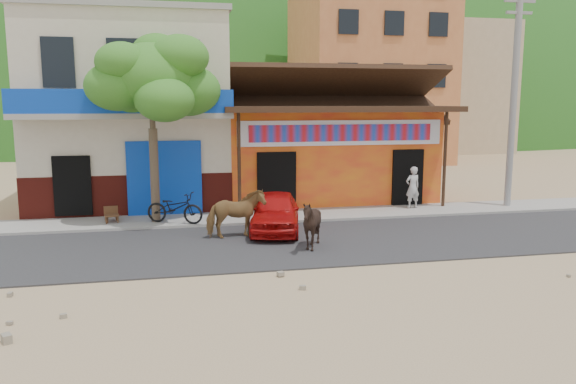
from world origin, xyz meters
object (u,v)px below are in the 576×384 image
utility_pole (514,97)px  cow_dark (311,224)px  pedestrian (413,187)px  tree (153,129)px  cow_tan (236,214)px  cafe_chair_right (111,209)px  red_car (275,212)px  scooter (175,208)px  cafe_chair_left (111,208)px

utility_pole → cow_dark: utility_pole is taller
cow_dark → pedestrian: pedestrian is taller
tree → pedestrian: size_ratio=3.93×
cow_tan → cafe_chair_right: (-3.72, 2.61, -0.19)m
cow_dark → cafe_chair_right: 7.04m
red_car → pedestrian: bearing=35.0°
pedestrian → cafe_chair_right: pedestrian is taller
tree → cow_tan: 4.10m
cow_tan → scooter: (-1.72, 1.98, -0.13)m
cow_dark → scooter: size_ratio=0.72×
red_car → scooter: bearing=167.7°
pedestrian → scooter: bearing=-3.2°
cow_dark → pedestrian: (4.95, 4.57, 0.16)m
cow_dark → scooter: cow_dark is taller
scooter → cafe_chair_right: scooter is taller
utility_pole → scooter: (-12.20, -0.62, -3.50)m
cow_tan → cafe_chair_left: size_ratio=1.77×
red_car → cafe_chair_right: (-5.00, 2.02, -0.09)m
cafe_chair_left → tree: bearing=-15.1°
utility_pole → red_car: utility_pole is taller
cafe_chair_right → cow_dark: bearing=-52.7°
pedestrian → cafe_chair_left: 10.51m
cow_dark → tree: bearing=-158.1°
scooter → pedestrian: pedestrian is taller
cow_tan → cow_dark: 2.51m
cow_tan → cow_dark: bearing=-142.8°
cow_dark → pedestrian: size_ratio=0.89×
red_car → cafe_chair_left: size_ratio=3.75×
cafe_chair_left → cow_tan: bearing=-43.9°
red_car → cafe_chair_right: 5.39m
cow_tan → cow_dark: size_ratio=1.22×
cow_dark → scooter: 5.13m
tree → cafe_chair_right: tree is taller
cow_tan → cafe_chair_right: size_ratio=1.93×
cow_dark → cafe_chair_left: 6.99m
scooter → tree: bearing=81.1°
cow_tan → cafe_chair_right: bearing=45.3°
cow_tan → scooter: 2.63m
cow_tan → cafe_chair_left: (-3.72, 2.54, -0.15)m
tree → utility_pole: (12.80, 0.20, 1.00)m
utility_pole → cafe_chair_left: bearing=-179.7°
utility_pole → cafe_chair_right: utility_pole is taller
utility_pole → cafe_chair_right: 14.64m
red_car → cow_tan: bearing=-142.6°
tree → cow_dark: bearing=-44.8°
scooter → cafe_chair_right: 2.10m
scooter → cafe_chair_left: 2.08m
utility_pole → pedestrian: size_ratio=5.25×
red_car → cafe_chair_left: 5.36m
tree → cafe_chair_left: 2.89m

